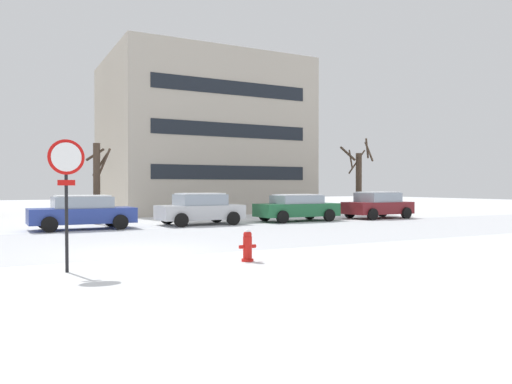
{
  "coord_description": "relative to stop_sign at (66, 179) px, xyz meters",
  "views": [
    {
      "loc": [
        -3.4,
        -13.72,
        1.84
      ],
      "look_at": [
        6.37,
        5.13,
        1.6
      ],
      "focal_mm": 35.0,
      "sensor_mm": 36.0,
      "label": 1
    }
  ],
  "objects": [
    {
      "name": "ground_plane",
      "position": [
        2.1,
        2.37,
        -2.0
      ],
      "size": [
        120.0,
        120.0,
        0.0
      ],
      "primitive_type": "plane",
      "color": "white"
    },
    {
      "name": "road_surface",
      "position": [
        2.1,
        5.6,
        -2.0
      ],
      "size": [
        80.0,
        8.46,
        0.0
      ],
      "color": "silver",
      "rests_on": "ground"
    },
    {
      "name": "stop_sign",
      "position": [
        0.0,
        0.0,
        0.0
      ],
      "size": [
        0.76,
        0.18,
        2.85
      ],
      "color": "black",
      "rests_on": "ground"
    },
    {
      "name": "fire_hydrant",
      "position": [
        4.12,
        -0.43,
        -1.6
      ],
      "size": [
        0.44,
        0.3,
        0.79
      ],
      "color": "red",
      "rests_on": "ground"
    },
    {
      "name": "parked_car_blue",
      "position": [
        1.88,
        10.89,
        -1.25
      ],
      "size": [
        4.34,
        2.07,
        1.46
      ],
      "color": "#283D93",
      "rests_on": "ground"
    },
    {
      "name": "parked_car_silver",
      "position": [
        7.27,
        11.02,
        -1.23
      ],
      "size": [
        4.03,
        2.23,
        1.52
      ],
      "color": "silver",
      "rests_on": "ground"
    },
    {
      "name": "parked_car_green",
      "position": [
        12.66,
        10.91,
        -1.26
      ],
      "size": [
        4.45,
        2.08,
        1.42
      ],
      "color": "#1E6038",
      "rests_on": "ground"
    },
    {
      "name": "parked_car_maroon",
      "position": [
        18.04,
        10.79,
        -1.22
      ],
      "size": [
        3.89,
        2.22,
        1.53
      ],
      "color": "maroon",
      "rests_on": "ground"
    },
    {
      "name": "tree_far_left",
      "position": [
        2.98,
        13.74,
        0.09
      ],
      "size": [
        1.13,
        0.9,
        3.94
      ],
      "color": "#423326",
      "rests_on": "ground"
    },
    {
      "name": "tree_far_right",
      "position": [
        19.99,
        14.91,
        0.37
      ],
      "size": [
        2.06,
        2.04,
        4.98
      ],
      "color": "#423326",
      "rests_on": "ground"
    },
    {
      "name": "building_far_right",
      "position": [
        12.09,
        23.43,
        3.49
      ],
      "size": [
        13.35,
        11.31,
        10.99
      ],
      "color": "#B2A899",
      "rests_on": "ground"
    }
  ]
}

